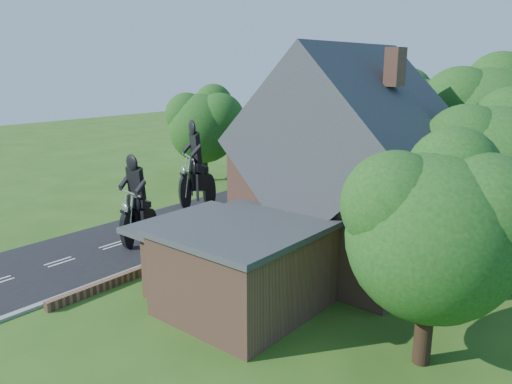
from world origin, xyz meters
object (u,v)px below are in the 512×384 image
Objects in this scene: house at (348,174)px; annex at (242,265)px; motorcycle_lead at (139,233)px; garden_wall at (236,235)px; motorcycle_follow at (197,196)px.

house reaches higher than annex.
motorcycle_lead is (-9.34, -5.10, -3.61)m from house.
motorcycle_follow reaches higher than garden_wall.
garden_wall is at bearing -176.70° from motorcycle_follow.
house is 6.47× the size of motorcycle_lead.
motorcycle_follow is (-12.09, 1.77, -3.46)m from house.
annex is 14.34m from motorcycle_follow.
house reaches higher than motorcycle_lead.
garden_wall is 6.55m from motorcycle_follow.
annex is at bearing 171.68° from motorcycle_follow.
motorcycle_lead is (-3.15, -4.10, 0.54)m from garden_wall.
garden_wall is 8.19m from annex.
garden_wall is at bearing 133.84° from annex.
motorcycle_follow is at bearing 171.68° from house.
garden_wall is 7.52m from house.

